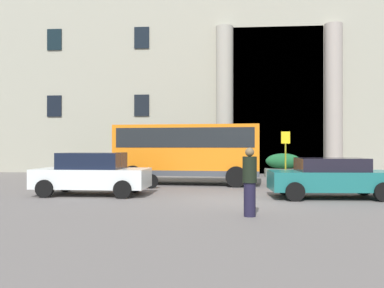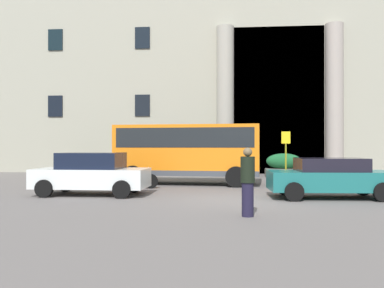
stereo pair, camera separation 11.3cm
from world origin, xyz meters
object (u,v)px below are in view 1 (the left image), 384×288
at_px(parked_sedan_far, 92,174).
at_px(hedge_planter_entrance_left, 283,166).
at_px(motorcycle_near_kerb, 343,179).
at_px(orange_minibus, 188,149).
at_px(hedge_planter_far_east, 78,165).
at_px(parked_sedan_second, 331,177).
at_px(hedge_planter_east, 202,163).
at_px(pedestrian_man_red_shirt, 250,182).
at_px(scooter_by_planter, 134,178).
at_px(bus_stop_sign, 286,150).

bearing_deg(parked_sedan_far, hedge_planter_entrance_left, 49.43).
bearing_deg(motorcycle_near_kerb, orange_minibus, 162.97).
xyz_separation_m(orange_minibus, hedge_planter_far_east, (-6.97, 4.67, -1.00)).
bearing_deg(parked_sedan_far, hedge_planter_far_east, 113.74).
bearing_deg(parked_sedan_far, parked_sedan_second, -0.81).
height_order(hedge_planter_east, parked_sedan_second, hedge_planter_east).
bearing_deg(motorcycle_near_kerb, hedge_planter_east, 131.34).
xyz_separation_m(hedge_planter_east, pedestrian_man_red_shirt, (1.99, -13.68, 0.11)).
distance_m(hedge_planter_entrance_left, scooter_by_planter, 9.86).
height_order(orange_minibus, motorcycle_near_kerb, orange_minibus).
relative_size(bus_stop_sign, parked_sedan_far, 0.62).
height_order(bus_stop_sign, motorcycle_near_kerb, bus_stop_sign).
distance_m(orange_minibus, hedge_planter_entrance_left, 6.92).
bearing_deg(bus_stop_sign, hedge_planter_east, 144.92).
distance_m(hedge_planter_east, hedge_planter_entrance_left, 4.64).
distance_m(hedge_planter_east, scooter_by_planter, 7.64).
bearing_deg(bus_stop_sign, orange_minibus, -157.52).
relative_size(hedge_planter_far_east, scooter_by_planter, 1.10).
xyz_separation_m(motorcycle_near_kerb, scooter_by_planter, (-8.50, -0.15, -0.00)).
height_order(hedge_planter_east, hedge_planter_entrance_left, hedge_planter_east).
xyz_separation_m(parked_sedan_second, scooter_by_planter, (-7.37, 2.50, -0.26)).
bearing_deg(scooter_by_planter, bus_stop_sign, 21.98).
height_order(bus_stop_sign, parked_sedan_second, bus_stop_sign).
height_order(bus_stop_sign, pedestrian_man_red_shirt, bus_stop_sign).
height_order(bus_stop_sign, hedge_planter_entrance_left, bus_stop_sign).
distance_m(orange_minibus, hedge_planter_far_east, 8.45).
height_order(hedge_planter_east, motorcycle_near_kerb, hedge_planter_east).
distance_m(bus_stop_sign, motorcycle_near_kerb, 4.50).
bearing_deg(hedge_planter_east, scooter_by_planter, -108.34).
distance_m(parked_sedan_second, motorcycle_near_kerb, 2.89).
distance_m(hedge_planter_entrance_left, motorcycle_near_kerb, 6.92).
xyz_separation_m(orange_minibus, parked_sedan_second, (5.33, -4.71, -0.92)).
xyz_separation_m(hedge_planter_east, hedge_planter_far_east, (-7.33, -0.36, -0.14)).
bearing_deg(scooter_by_planter, motorcycle_near_kerb, -8.58).
height_order(hedge_planter_east, scooter_by_planter, hedge_planter_east).
xyz_separation_m(orange_minibus, hedge_planter_entrance_left, (4.98, 4.70, -0.98)).
xyz_separation_m(hedge_planter_far_east, motorcycle_near_kerb, (13.43, -6.72, -0.18)).
xyz_separation_m(hedge_planter_east, motorcycle_near_kerb, (6.09, -7.09, -0.31)).
distance_m(scooter_by_planter, pedestrian_man_red_shirt, 7.81).
bearing_deg(orange_minibus, hedge_planter_east, 90.56).
xyz_separation_m(hedge_planter_far_east, scooter_by_planter, (4.93, -6.88, -0.18)).
distance_m(orange_minibus, pedestrian_man_red_shirt, 9.00).
bearing_deg(pedestrian_man_red_shirt, orange_minibus, 38.85).
height_order(orange_minibus, hedge_planter_far_east, orange_minibus).
relative_size(hedge_planter_east, hedge_planter_far_east, 0.76).
distance_m(bus_stop_sign, hedge_planter_east, 5.40).
bearing_deg(hedge_planter_entrance_left, parked_sedan_far, -131.26).
relative_size(parked_sedan_far, scooter_by_planter, 2.12).
height_order(hedge_planter_far_east, pedestrian_man_red_shirt, pedestrian_man_red_shirt).
distance_m(parked_sedan_far, motorcycle_near_kerb, 9.84).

